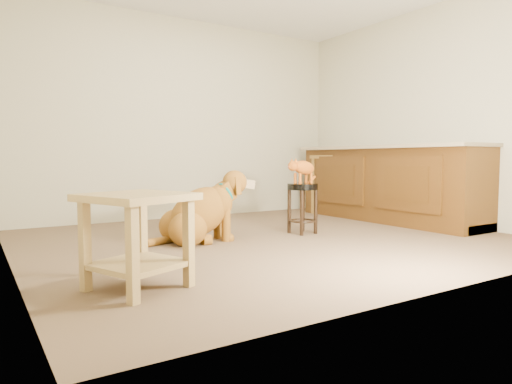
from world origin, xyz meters
TOP-DOWN VIEW (x-y plane):
  - floor at (0.00, 0.00)m, footprint 4.50×4.00m
  - room_shell at (0.00, 0.00)m, footprint 4.54×4.04m
  - cabinet_run at (1.94, 0.30)m, footprint 0.70×2.56m
  - padded_stool at (0.45, 0.10)m, footprint 0.32×0.32m
  - wood_stool at (1.85, 1.21)m, footprint 0.47×0.47m
  - side_table at (-1.64, -0.98)m, footprint 0.72×0.72m
  - golden_retriever at (-0.66, 0.22)m, footprint 1.13×0.56m
  - tabby_kitten at (0.44, 0.10)m, footprint 0.46×0.19m

SIDE VIEW (x-z plane):
  - floor at x=0.00m, z-range -0.01..0.01m
  - golden_retriever at x=-0.66m, z-range -0.09..0.62m
  - padded_stool at x=0.45m, z-range 0.11..0.63m
  - side_table at x=-1.64m, z-range 0.09..0.66m
  - wood_stool at x=1.85m, z-range 0.02..0.84m
  - cabinet_run at x=1.94m, z-range -0.03..0.91m
  - tabby_kitten at x=0.44m, z-range 0.53..0.82m
  - room_shell at x=0.00m, z-range 0.37..2.99m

